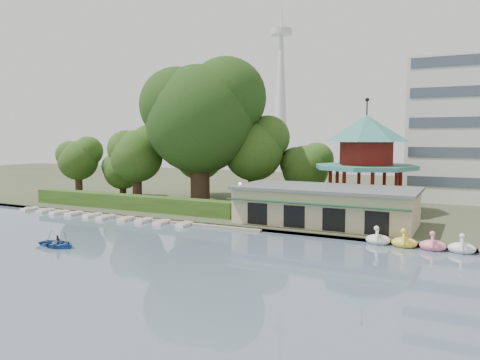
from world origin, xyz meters
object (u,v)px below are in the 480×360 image
Objects in this scene: dock at (130,217)px; boathouse at (325,205)px; big_tree at (202,112)px; pavilion at (366,153)px; rowboat_with_passengers at (57,241)px.

boathouse is at bearing 12.24° from dock.
big_tree is (3.20, 11.03, 12.61)m from dock.
big_tree is (-18.80, 6.26, 10.36)m from boathouse.
dock is 2.52× the size of pavilion.
dock is 1.73× the size of big_tree.
boathouse is 0.95× the size of big_tree.
big_tree reaches higher than pavilion.
rowboat_with_passengers is (0.59, -25.15, -12.20)m from big_tree.
pavilion is 2.62× the size of rowboat_with_passengers.
dock is 22.62m from boathouse.
pavilion is at bearing 31.66° from dock.
big_tree is at bearing -169.74° from pavilion.
rowboat_with_passengers is at bearing -74.99° from dock.
dock is 14.62m from rowboat_with_passengers.
pavilion is at bearing 10.26° from big_tree.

